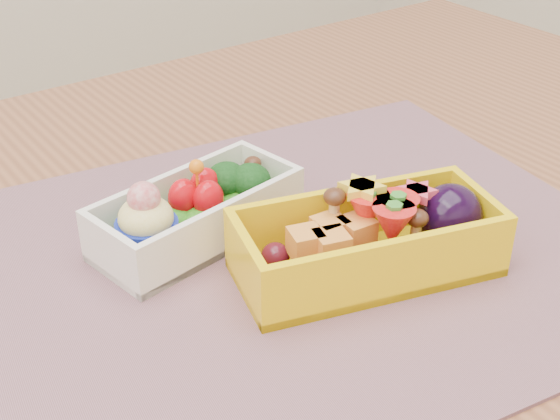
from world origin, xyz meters
TOP-DOWN VIEW (x-y plane):
  - table at (0.00, 0.00)m, footprint 1.20×0.80m
  - placemat at (-0.02, -0.03)m, footprint 0.59×0.48m
  - bento_white at (-0.05, 0.03)m, footprint 0.17×0.10m
  - bento_yellow at (0.03, -0.09)m, footprint 0.21×0.13m

SIDE VIEW (x-z plane):
  - table at x=0.00m, z-range 0.28..1.03m
  - placemat at x=-0.02m, z-range 0.75..0.75m
  - bento_white at x=-0.05m, z-range 0.74..0.81m
  - bento_yellow at x=0.03m, z-range 0.75..0.81m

